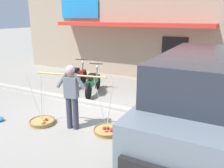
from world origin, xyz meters
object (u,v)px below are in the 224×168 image
fruit_vendor (71,93)px  fruit_basket_left_side (42,121)px  wooden_crate (161,92)px  motorcycle_nearest_shop (77,76)px  parked_truck (202,99)px  fruit_basket_right_side (107,130)px  motorcycle_second_in_row (93,82)px

fruit_vendor → fruit_basket_left_side: 1.30m
wooden_crate → fruit_vendor: bearing=-110.7°
motorcycle_nearest_shop → parked_truck: 5.76m
fruit_basket_left_side → wooden_crate: size_ratio=3.30×
fruit_vendor → motorcycle_nearest_shop: size_ratio=1.02×
fruit_basket_right_side → motorcycle_nearest_shop: fruit_basket_right_side is taller
wooden_crate → motorcycle_second_in_row: bearing=-159.9°
fruit_basket_right_side → motorcycle_second_in_row: size_ratio=0.82×
motorcycle_second_in_row → fruit_basket_right_side: bearing=-51.5°
parked_truck → wooden_crate: 3.49m
fruit_basket_left_side → motorcycle_nearest_shop: (-1.21, 3.33, 0.38)m
fruit_vendor → wooden_crate: fruit_vendor is taller
fruit_vendor → motorcycle_second_in_row: bearing=111.6°
motorcycle_nearest_shop → wooden_crate: motorcycle_nearest_shop is taller
parked_truck → wooden_crate: bearing=120.2°
motorcycle_second_in_row → fruit_basket_left_side: bearing=-87.1°
motorcycle_nearest_shop → wooden_crate: bearing=6.7°
parked_truck → fruit_basket_left_side: bearing=-167.9°
fruit_basket_left_side → motorcycle_second_in_row: bearing=92.9°
wooden_crate → fruit_basket_right_side: bearing=-97.2°
parked_truck → motorcycle_nearest_shop: bearing=154.2°
fruit_basket_left_side → fruit_basket_right_side: bearing=11.8°
fruit_basket_left_side → parked_truck: (3.93, 0.84, 1.06)m
motorcycle_nearest_shop → fruit_vendor: bearing=-55.9°
fruit_basket_right_side → wooden_crate: bearing=82.8°
fruit_vendor → wooden_crate: (1.34, 3.55, -0.82)m
motorcycle_nearest_shop → motorcycle_second_in_row: size_ratio=1.02×
motorcycle_nearest_shop → wooden_crate: 3.50m
fruit_basket_right_side → wooden_crate: fruit_basket_right_side is taller
fruit_vendor → motorcycle_second_in_row: 2.92m
fruit_basket_right_side → wooden_crate: size_ratio=3.30×
fruit_basket_left_side → wooden_crate: bearing=59.0°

